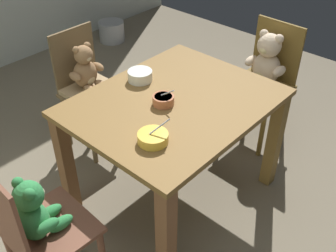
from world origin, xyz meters
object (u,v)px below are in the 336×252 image
(teddy_chair_far_center, at_px, (88,81))
(porridge_bowl_yellow_near_left, at_px, (153,138))
(porridge_bowl_white_far_center, at_px, (140,75))
(teddy_chair_near_left, at_px, (35,221))
(metal_pail, at_px, (112,31))
(dining_table, at_px, (174,120))
(porridge_bowl_terracotta_center, at_px, (163,100))
(teddy_chair_near_right, at_px, (265,69))

(teddy_chair_far_center, bearing_deg, porridge_bowl_yellow_near_left, -19.60)
(porridge_bowl_white_far_center, bearing_deg, porridge_bowl_yellow_near_left, -128.84)
(teddy_chair_near_left, distance_m, metal_pail, 3.19)
(porridge_bowl_yellow_near_left, bearing_deg, teddy_chair_near_left, 163.54)
(dining_table, bearing_deg, porridge_bowl_white_far_center, 84.81)
(porridge_bowl_terracotta_center, relative_size, metal_pail, 0.45)
(teddy_chair_near_left, height_order, metal_pail, teddy_chair_near_left)
(porridge_bowl_terracotta_center, bearing_deg, teddy_chair_far_center, 83.85)
(teddy_chair_far_center, height_order, porridge_bowl_terracotta_center, teddy_chair_far_center)
(porridge_bowl_white_far_center, height_order, metal_pail, porridge_bowl_white_far_center)
(dining_table, xyz_separation_m, porridge_bowl_yellow_near_left, (-0.36, -0.17, 0.16))
(dining_table, relative_size, teddy_chair_far_center, 1.29)
(metal_pail, bearing_deg, porridge_bowl_terracotta_center, -123.87)
(porridge_bowl_yellow_near_left, height_order, porridge_bowl_white_far_center, porridge_bowl_yellow_near_left)
(dining_table, xyz_separation_m, teddy_chair_far_center, (0.01, 0.84, -0.07))
(dining_table, relative_size, metal_pail, 3.99)
(teddy_chair_near_left, bearing_deg, teddy_chair_far_center, 42.98)
(teddy_chair_far_center, relative_size, porridge_bowl_white_far_center, 5.94)
(dining_table, bearing_deg, teddy_chair_near_right, -2.62)
(metal_pail, bearing_deg, teddy_chair_far_center, -135.65)
(dining_table, bearing_deg, teddy_chair_near_left, 179.62)
(porridge_bowl_yellow_near_left, distance_m, metal_pail, 2.96)
(porridge_bowl_white_far_center, relative_size, porridge_bowl_terracotta_center, 1.16)
(dining_table, height_order, teddy_chair_near_left, teddy_chair_near_left)
(teddy_chair_far_center, xyz_separation_m, teddy_chair_near_right, (0.95, -0.88, 0.04))
(porridge_bowl_white_far_center, bearing_deg, dining_table, -95.19)
(porridge_bowl_yellow_near_left, relative_size, porridge_bowl_terracotta_center, 1.18)
(teddy_chair_near_left, bearing_deg, porridge_bowl_terracotta_center, 3.50)
(teddy_chair_near_right, relative_size, porridge_bowl_terracotta_center, 6.87)
(metal_pail, bearing_deg, porridge_bowl_white_far_center, -125.78)
(teddy_chair_far_center, xyz_separation_m, porridge_bowl_terracotta_center, (-0.09, -0.82, 0.24))
(porridge_bowl_terracotta_center, distance_m, metal_pail, 2.65)
(teddy_chair_near_right, xyz_separation_m, porridge_bowl_yellow_near_left, (-1.32, -0.13, 0.20))
(teddy_chair_near_right, bearing_deg, teddy_chair_near_left, -0.23)
(dining_table, relative_size, porridge_bowl_yellow_near_left, 7.47)
(teddy_chair_near_right, bearing_deg, porridge_bowl_yellow_near_left, 6.84)
(teddy_chair_near_right, bearing_deg, porridge_bowl_terracotta_center, -2.23)
(porridge_bowl_yellow_near_left, distance_m, porridge_bowl_terracotta_center, 0.34)
(teddy_chair_far_center, relative_size, metal_pail, 3.10)
(teddy_chair_near_right, bearing_deg, porridge_bowl_white_far_center, -19.26)
(porridge_bowl_yellow_near_left, bearing_deg, teddy_chair_far_center, 69.75)
(teddy_chair_far_center, bearing_deg, metal_pail, 135.00)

